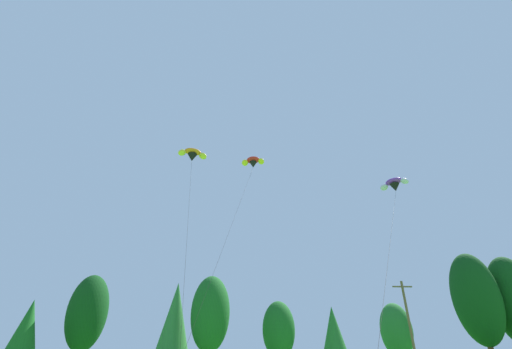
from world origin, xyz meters
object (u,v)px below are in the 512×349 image
(parafoil_kite_high_orange, at_px, (192,155))
(parafoil_kite_mid_purple, at_px, (394,184))
(parafoil_kite_far_red_yellow, at_px, (253,162))
(utility_pole, at_px, (410,325))

(parafoil_kite_high_orange, xyz_separation_m, parafoil_kite_mid_purple, (19.97, 2.53, -1.38))
(parafoil_kite_high_orange, relative_size, parafoil_kite_far_red_yellow, 0.83)
(parafoil_kite_high_orange, bearing_deg, utility_pole, 26.28)
(parafoil_kite_high_orange, xyz_separation_m, parafoil_kite_far_red_yellow, (5.93, 7.21, 3.56))
(parafoil_kite_mid_purple, distance_m, parafoil_kite_far_red_yellow, 15.61)
(parafoil_kite_high_orange, bearing_deg, parafoil_kite_far_red_yellow, 50.57)
(utility_pole, relative_size, parafoil_kite_high_orange, 0.54)
(parafoil_kite_mid_purple, bearing_deg, parafoil_kite_far_red_yellow, 161.60)
(utility_pole, height_order, parafoil_kite_mid_purple, parafoil_kite_mid_purple)
(utility_pole, xyz_separation_m, parafoil_kite_high_orange, (-22.77, -11.25, 13.66))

